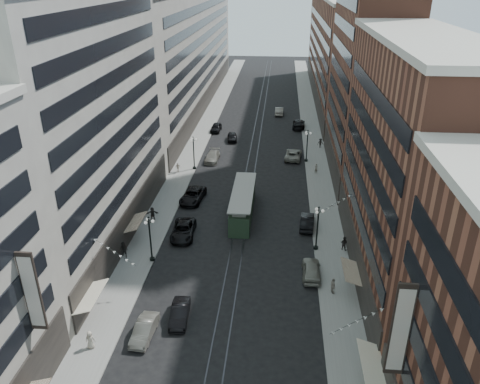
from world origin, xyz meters
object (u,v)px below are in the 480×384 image
(car_10, at_px, (307,222))
(streetcar, at_px, (243,204))
(car_1, at_px, (144,330))
(pedestrian_5, at_px, (152,213))
(pedestrian_7, at_px, (344,243))
(car_11, at_px, (293,154))
(car_8, at_px, (212,157))
(car_14, at_px, (279,111))
(pedestrian_2, at_px, (124,250))
(lamppost_se_mid, at_px, (307,145))
(pedestrian_4, at_px, (333,286))
(pedestrian_9, at_px, (320,143))
(lamppost_se_far, at_px, (317,227))
(car_5, at_px, (180,313))
(car_7, at_px, (193,196))
(pedestrian_1, at_px, (90,340))
(car_13, at_px, (232,137))
(lamppost_sw_far, at_px, (150,237))
(car_2, at_px, (183,230))
(car_12, at_px, (299,124))
(lamppost_sw_mid, at_px, (194,152))
(car_9, at_px, (216,127))
(car_4, at_px, (311,270))
(pedestrian_8, at_px, (316,168))

(car_10, bearing_deg, streetcar, -12.42)
(car_1, height_order, pedestrian_5, pedestrian_5)
(pedestrian_7, bearing_deg, car_11, -52.31)
(car_8, bearing_deg, car_11, 10.87)
(car_14, bearing_deg, pedestrian_2, 75.14)
(lamppost_se_mid, height_order, car_1, lamppost_se_mid)
(pedestrian_4, distance_m, pedestrian_9, 43.31)
(lamppost_se_far, relative_size, streetcar, 0.44)
(car_5, bearing_deg, pedestrian_4, 15.47)
(pedestrian_4, height_order, pedestrian_9, pedestrian_9)
(car_7, bearing_deg, car_14, 82.49)
(car_14, height_order, pedestrian_9, pedestrian_9)
(pedestrian_1, height_order, car_13, pedestrian_1)
(car_1, xyz_separation_m, car_11, (13.82, 45.04, 0.07))
(lamppost_sw_far, relative_size, pedestrian_9, 3.17)
(lamppost_se_mid, bearing_deg, car_5, -107.89)
(car_11, distance_m, pedestrian_5, 30.27)
(car_10, bearing_deg, pedestrian_4, 103.14)
(car_2, relative_size, car_12, 0.96)
(pedestrian_4, relative_size, car_11, 0.30)
(car_1, distance_m, car_13, 53.67)
(lamppost_sw_far, bearing_deg, car_2, 67.48)
(pedestrian_7, height_order, pedestrian_9, same)
(lamppost_sw_mid, height_order, pedestrian_5, lamppost_sw_mid)
(car_9, height_order, car_14, car_14)
(car_2, relative_size, pedestrian_4, 3.36)
(car_7, distance_m, pedestrian_7, 22.82)
(lamppost_sw_mid, xyz_separation_m, pedestrian_4, (19.58, -31.19, -2.09))
(car_5, bearing_deg, pedestrian_9, 67.63)
(car_4, distance_m, car_12, 52.62)
(streetcar, bearing_deg, pedestrian_1, -113.19)
(lamppost_sw_mid, bearing_deg, car_9, 87.69)
(car_1, xyz_separation_m, car_9, (-1.57, 59.21, 0.07))
(car_4, distance_m, pedestrian_8, 28.24)
(pedestrian_4, height_order, car_11, pedestrian_4)
(lamppost_se_far, xyz_separation_m, streetcar, (-9.20, 7.93, -1.49))
(lamppost_se_mid, relative_size, car_1, 1.26)
(lamppost_sw_mid, bearing_deg, pedestrian_2, -96.97)
(car_10, distance_m, pedestrian_9, 29.98)
(pedestrian_2, relative_size, car_11, 0.34)
(lamppost_sw_far, height_order, car_13, lamppost_sw_far)
(streetcar, xyz_separation_m, car_14, (4.26, 48.94, -0.77))
(car_13, bearing_deg, car_12, 29.87)
(lamppost_sw_far, bearing_deg, car_8, 85.59)
(car_8, bearing_deg, car_5, -84.45)
(pedestrian_1, relative_size, car_9, 0.36)
(streetcar, height_order, car_14, streetcar)
(car_7, distance_m, car_11, 22.86)
(car_9, xyz_separation_m, car_13, (3.87, -5.59, -0.04))
(car_7, bearing_deg, car_1, -81.94)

